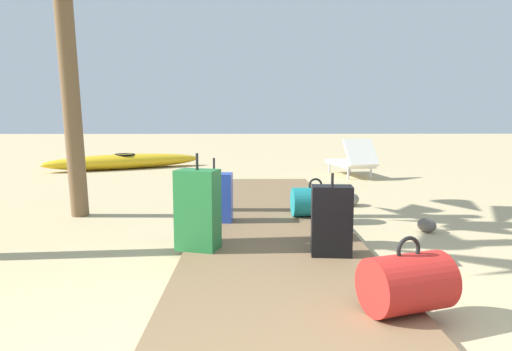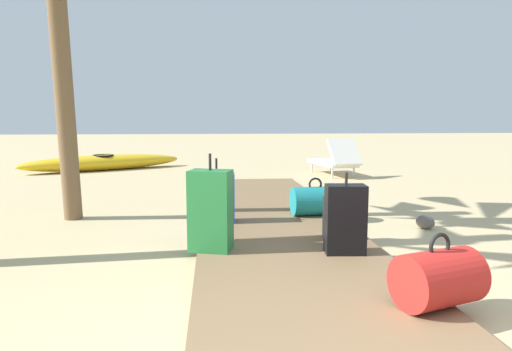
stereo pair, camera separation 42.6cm
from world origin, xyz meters
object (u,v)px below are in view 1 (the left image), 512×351
backpack_grey (330,212)px  lounge_chair (352,161)px  kayak (125,161)px  suitcase_black (332,221)px  suitcase_blue (214,197)px  duffel_bag_teal (315,202)px  suitcase_green (198,210)px  duffel_bag_red (407,283)px

backpack_grey → lounge_chair: size_ratio=0.29×
lounge_chair → kayak: size_ratio=0.44×
suitcase_black → suitcase_blue: bearing=130.0°
lounge_chair → duffel_bag_teal: bearing=-107.9°
suitcase_green → duffel_bag_teal: 1.83m
duffel_bag_teal → backpack_grey: size_ratio=1.19×
suitcase_black → backpack_grey: suitcase_black is taller
duffel_bag_red → suitcase_green: bearing=136.1°
duffel_bag_red → lounge_chair: bearing=80.2°
suitcase_blue → kayak: bearing=113.5°
lounge_chair → kayak: bearing=163.6°
suitcase_green → kayak: (-2.55, 7.09, -0.25)m
suitcase_black → kayak: suitcase_black is taller
suitcase_black → lounge_chair: 5.95m
suitcase_green → suitcase_blue: bearing=86.9°
suitcase_blue → suitcase_black: bearing=-50.0°
suitcase_black → lounge_chair: bearing=75.9°
backpack_grey → duffel_bag_teal: bearing=90.6°
duffel_bag_teal → suitcase_blue: bearing=-167.8°
kayak → lounge_chair: bearing=-16.4°
duffel_bag_red → suitcase_green: size_ratio=0.69×
suitcase_black → duffel_bag_teal: (0.08, 1.54, -0.12)m
duffel_bag_red → suitcase_black: size_ratio=0.84×
suitcase_blue → kayak: suitcase_blue is taller
duffel_bag_red → backpack_grey: (-0.16, 1.72, 0.07)m
suitcase_green → backpack_grey: bearing=17.3°
duffel_bag_teal → suitcase_black: bearing=-93.0°
duffel_bag_red → backpack_grey: backpack_grey is taller
suitcase_green → duffel_bag_teal: (1.22, 1.35, -0.18)m
lounge_chair → suitcase_blue: bearing=-119.4°
suitcase_green → duffel_bag_teal: size_ratio=1.51×
duffel_bag_red → kayak: size_ratio=0.16×
suitcase_blue → duffel_bag_teal: suitcase_blue is taller
suitcase_blue → lounge_chair: bearing=60.6°
suitcase_green → lounge_chair: bearing=65.1°
backpack_grey → suitcase_black: bearing=-99.0°
lounge_chair → kayak: (-5.14, 1.51, -0.15)m
duffel_bag_teal → backpack_grey: backpack_grey is taller
duffel_bag_red → lounge_chair: (1.20, 6.92, 0.07)m
kayak → suitcase_blue: bearing=-66.5°
duffel_bag_red → lounge_chair: 7.02m
lounge_chair → kayak: 5.36m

